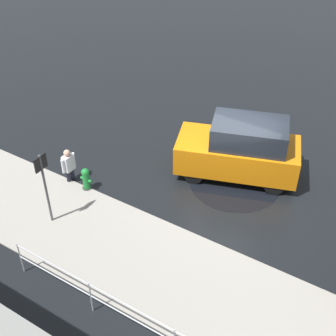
{
  "coord_description": "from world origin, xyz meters",
  "views": [
    {
      "loc": [
        -4.63,
        11.07,
        9.71
      ],
      "look_at": [
        1.4,
        1.33,
        0.9
      ],
      "focal_mm": 50.0,
      "sensor_mm": 36.0,
      "label": 1
    }
  ],
  "objects_px": {
    "fire_hydrant": "(86,179)",
    "sign_post": "(44,180)",
    "moving_hatchback": "(240,149)",
    "pedestrian": "(69,164)"
  },
  "relations": [
    {
      "from": "sign_post",
      "to": "moving_hatchback",
      "type": "bearing_deg",
      "value": -127.14
    },
    {
      "from": "pedestrian",
      "to": "fire_hydrant",
      "type": "bearing_deg",
      "value": 175.85
    },
    {
      "from": "moving_hatchback",
      "to": "fire_hydrant",
      "type": "distance_m",
      "value": 5.03
    },
    {
      "from": "fire_hydrant",
      "to": "sign_post",
      "type": "height_order",
      "value": "sign_post"
    },
    {
      "from": "fire_hydrant",
      "to": "pedestrian",
      "type": "height_order",
      "value": "pedestrian"
    },
    {
      "from": "fire_hydrant",
      "to": "sign_post",
      "type": "bearing_deg",
      "value": 92.27
    },
    {
      "from": "moving_hatchback",
      "to": "fire_hydrant",
      "type": "relative_size",
      "value": 5.29
    },
    {
      "from": "moving_hatchback",
      "to": "sign_post",
      "type": "xyz_separation_m",
      "value": [
        3.73,
        4.93,
        0.55
      ]
    },
    {
      "from": "moving_hatchback",
      "to": "sign_post",
      "type": "relative_size",
      "value": 1.77
    },
    {
      "from": "pedestrian",
      "to": "sign_post",
      "type": "height_order",
      "value": "sign_post"
    }
  ]
}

